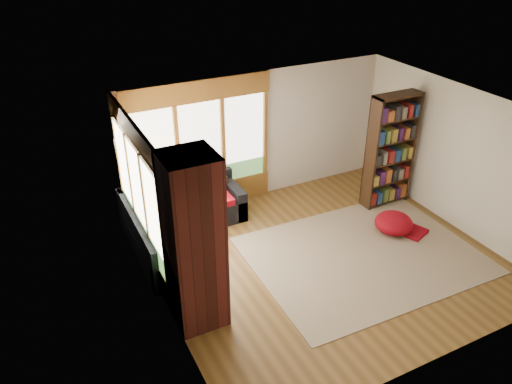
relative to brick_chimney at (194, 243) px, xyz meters
name	(u,v)px	position (x,y,z in m)	size (l,w,h in m)	color
floor	(324,259)	(2.40, 0.35, -1.30)	(5.50, 5.50, 0.00)	brown
ceiling	(336,114)	(2.40, 0.35, 1.30)	(5.50, 5.50, 0.00)	white
wall_back	(258,137)	(2.40, 2.85, 0.00)	(5.50, 0.04, 2.60)	silver
wall_front	(449,284)	(2.40, -2.15, 0.00)	(5.50, 0.04, 2.60)	silver
wall_left	(161,237)	(-0.35, 0.35, 0.00)	(0.04, 5.00, 2.60)	silver
wall_right	(458,158)	(5.15, 0.35, 0.00)	(0.04, 5.00, 2.60)	silver
windows_back	(201,146)	(1.20, 2.82, 0.05)	(2.82, 0.10, 1.90)	brown
windows_left	(139,194)	(-0.32, 1.55, 0.05)	(0.10, 2.62, 1.90)	brown
roller_blind	(124,150)	(-0.29, 2.38, 0.45)	(0.03, 0.72, 0.90)	#6F8653
brick_chimney	(194,243)	(0.00, 0.00, 0.00)	(0.70, 0.70, 2.60)	#471914
sectional_sofa	(180,223)	(0.45, 2.05, -1.00)	(2.20, 2.20, 0.80)	black
area_rug	(363,255)	(3.05, 0.13, -1.29)	(3.78, 2.89, 0.01)	beige
bookshelf	(390,151)	(4.54, 1.41, -0.16)	(0.97, 0.32, 2.27)	#341E11
pouf	(394,222)	(3.99, 0.47, -1.10)	(0.69, 0.69, 0.37)	maroon
dog_tan	(175,196)	(0.44, 2.21, -0.52)	(0.98, 0.76, 0.49)	brown
dog_brindle	(187,219)	(0.39, 1.46, -0.55)	(0.63, 0.85, 0.43)	black
throw_pillows	(178,197)	(0.48, 2.20, -0.55)	(1.98, 1.68, 0.45)	black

